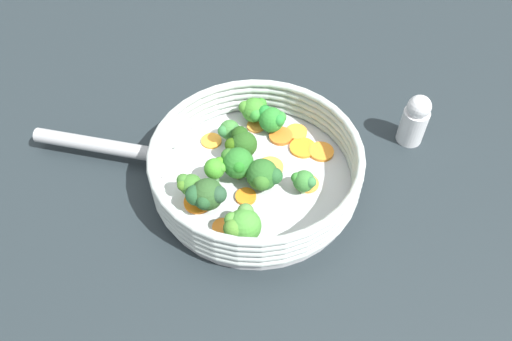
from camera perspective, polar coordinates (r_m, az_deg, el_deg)
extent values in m
plane|color=#1E272A|center=(0.77, 0.00, -1.46)|extent=(4.00, 4.00, 0.00)
cylinder|color=#B2B5B7|center=(0.76, 0.00, -1.10)|extent=(0.30, 0.30, 0.02)
torus|color=#AFBAB5|center=(0.75, 0.00, -0.43)|extent=(0.31, 0.31, 0.01)
torus|color=#AFBAB5|center=(0.74, 0.00, 0.18)|extent=(0.31, 0.31, 0.01)
torus|color=#AFBAB5|center=(0.73, 0.00, 0.80)|extent=(0.31, 0.31, 0.01)
torus|color=#AFBAB5|center=(0.72, 0.00, 1.45)|extent=(0.31, 0.31, 0.01)
torus|color=#AFBAB5|center=(0.71, 0.00, 2.10)|extent=(0.31, 0.31, 0.01)
cylinder|color=#999B9E|center=(0.82, -17.62, 2.79)|extent=(0.15, 0.18, 0.02)
sphere|color=#AFB2B3|center=(0.80, -9.39, 2.83)|extent=(0.01, 0.01, 0.01)
sphere|color=#B6B2B3|center=(0.76, -10.82, -0.47)|extent=(0.01, 0.01, 0.01)
cylinder|color=orange|center=(0.79, 5.36, 2.61)|extent=(0.05, 0.05, 0.00)
cylinder|color=orange|center=(0.75, 5.86, -1.48)|extent=(0.05, 0.05, 0.00)
cylinder|color=orange|center=(0.79, 7.43, 2.19)|extent=(0.04, 0.04, 0.01)
cylinder|color=orange|center=(0.73, -6.64, -3.59)|extent=(0.05, 0.05, 0.00)
cylinder|color=orange|center=(0.82, -0.04, 5.12)|extent=(0.03, 0.03, 0.00)
cylinder|color=orange|center=(0.76, 1.65, 0.38)|extent=(0.05, 0.05, 0.01)
cylinder|color=orange|center=(0.73, -1.18, -3.01)|extent=(0.04, 0.04, 0.01)
cylinder|color=orange|center=(0.80, -5.13, 3.40)|extent=(0.05, 0.05, 0.00)
cylinder|color=orange|center=(0.81, 2.84, 3.95)|extent=(0.05, 0.05, 0.01)
cylinder|color=orange|center=(0.82, 4.65, 4.39)|extent=(0.04, 0.04, 0.01)
cylinder|color=orange|center=(0.70, -3.85, -6.47)|extent=(0.04, 0.04, 0.00)
cylinder|color=#85A569|center=(0.74, 5.41, -1.95)|extent=(0.01, 0.01, 0.01)
sphere|color=#347330|center=(0.72, 5.50, -1.21)|extent=(0.03, 0.03, 0.03)
sphere|color=#33723A|center=(0.72, 6.29, -1.32)|extent=(0.02, 0.02, 0.02)
sphere|color=#2F772A|center=(0.72, 4.65, -0.83)|extent=(0.02, 0.02, 0.02)
cylinder|color=#5C9256|center=(0.74, -4.67, -0.73)|extent=(0.01, 0.01, 0.02)
sphere|color=#3B8925|center=(0.73, -4.77, 0.22)|extent=(0.03, 0.03, 0.03)
sphere|color=#3E8A28|center=(0.72, -3.95, 0.32)|extent=(0.02, 0.02, 0.02)
sphere|color=#3F8B1E|center=(0.73, -4.20, 0.92)|extent=(0.02, 0.02, 0.02)
cylinder|color=#75A451|center=(0.83, -0.23, 6.02)|extent=(0.01, 0.01, 0.01)
sphere|color=#387D28|center=(0.82, -0.23, 6.93)|extent=(0.04, 0.04, 0.04)
sphere|color=#3F7E29|center=(0.81, -1.24, 7.23)|extent=(0.02, 0.02, 0.02)
sphere|color=#31862F|center=(0.81, -0.01, 6.41)|extent=(0.02, 0.02, 0.02)
sphere|color=#307925|center=(0.82, 0.56, 7.62)|extent=(0.02, 0.02, 0.02)
cylinder|color=#608848|center=(0.81, 1.75, 4.92)|extent=(0.02, 0.02, 0.01)
sphere|color=#287A29|center=(0.80, 1.78, 5.81)|extent=(0.04, 0.04, 0.04)
sphere|color=#1F7B2C|center=(0.81, 1.05, 6.59)|extent=(0.03, 0.03, 0.03)
sphere|color=#2B782D|center=(0.80, 2.82, 6.10)|extent=(0.02, 0.02, 0.02)
sphere|color=#257F2F|center=(0.79, 2.64, 5.75)|extent=(0.02, 0.02, 0.02)
cylinder|color=#659451|center=(0.69, -1.33, -7.22)|extent=(0.01, 0.01, 0.01)
sphere|color=#3E822F|center=(0.67, -1.36, -6.31)|extent=(0.05, 0.05, 0.05)
sphere|color=#488932|center=(0.67, -2.76, -5.67)|extent=(0.02, 0.02, 0.02)
sphere|color=#487C37|center=(0.67, -1.20, -4.70)|extent=(0.02, 0.02, 0.02)
sphere|color=#457A29|center=(0.66, -2.59, -6.64)|extent=(0.03, 0.03, 0.03)
cylinder|color=#7A9850|center=(0.74, 0.86, -1.43)|extent=(0.01, 0.01, 0.02)
sphere|color=#255921|center=(0.72, 0.88, -0.41)|extent=(0.05, 0.05, 0.05)
sphere|color=#2E6321|center=(0.71, 0.61, -1.24)|extent=(0.03, 0.03, 0.03)
sphere|color=#225227|center=(0.71, 2.10, -0.62)|extent=(0.02, 0.02, 0.02)
cylinder|color=#6A8F52|center=(0.80, -2.98, 3.79)|extent=(0.01, 0.01, 0.02)
sphere|color=#377532|center=(0.79, -3.03, 4.65)|extent=(0.03, 0.03, 0.03)
sphere|color=#326C33|center=(0.78, -2.23, 4.68)|extent=(0.02, 0.02, 0.02)
sphere|color=#317339|center=(0.78, -3.73, 4.52)|extent=(0.02, 0.02, 0.02)
cylinder|color=#7FAE60|center=(0.75, -2.01, -0.26)|extent=(0.01, 0.01, 0.02)
sphere|color=#256924|center=(0.73, -2.06, 0.85)|extent=(0.05, 0.05, 0.05)
sphere|color=#2E6622|center=(0.73, -3.14, 1.68)|extent=(0.02, 0.02, 0.02)
sphere|color=#1F6A1D|center=(0.71, -1.85, 0.26)|extent=(0.02, 0.02, 0.02)
cylinder|color=#8DA767|center=(0.77, -1.67, 1.88)|extent=(0.01, 0.01, 0.02)
sphere|color=#224D18|center=(0.76, -1.71, 2.91)|extent=(0.04, 0.04, 0.04)
sphere|color=#2C510E|center=(0.75, -2.81, 2.96)|extent=(0.02, 0.02, 0.02)
sphere|color=#1D4413|center=(0.76, -1.68, 4.17)|extent=(0.03, 0.03, 0.03)
sphere|color=#2B4610|center=(0.76, -1.76, 4.17)|extent=(0.02, 0.02, 0.02)
cylinder|color=#7FA36F|center=(0.72, -5.44, -3.80)|extent=(0.01, 0.01, 0.02)
sphere|color=#274B22|center=(0.70, -5.57, -2.72)|extent=(0.05, 0.05, 0.05)
sphere|color=#214C29|center=(0.69, -6.89, -2.80)|extent=(0.03, 0.03, 0.03)
sphere|color=#23442B|center=(0.69, -4.38, -2.75)|extent=(0.03, 0.03, 0.03)
sphere|color=#1F4624|center=(0.69, -5.98, -3.56)|extent=(0.02, 0.02, 0.02)
cylinder|color=#74984F|center=(0.73, -7.29, -2.54)|extent=(0.01, 0.01, 0.02)
sphere|color=#366C27|center=(0.72, -7.43, -1.67)|extent=(0.03, 0.03, 0.03)
sphere|color=#3F6F21|center=(0.71, -8.36, -1.65)|extent=(0.02, 0.02, 0.02)
sphere|color=#356727|center=(0.71, -8.32, -1.10)|extent=(0.02, 0.02, 0.02)
sphere|color=#3C6E20|center=(0.72, -8.22, -1.14)|extent=(0.02, 0.02, 0.02)
cylinder|color=silver|center=(0.84, 17.47, 4.88)|extent=(0.04, 0.04, 0.06)
sphere|color=silver|center=(0.82, 18.16, 6.93)|extent=(0.04, 0.04, 0.04)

